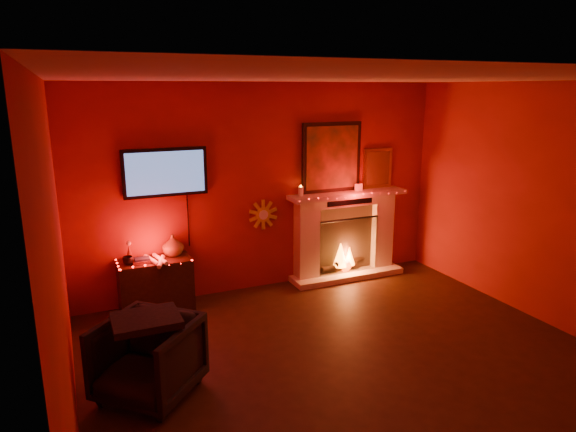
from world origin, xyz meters
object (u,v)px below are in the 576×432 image
(fireplace, at_px, (345,227))
(armchair, at_px, (148,359))
(console_table, at_px, (157,282))
(sunburst_clock, at_px, (263,215))
(tv, at_px, (165,173))

(fireplace, distance_m, armchair, 3.60)
(armchair, bearing_deg, console_table, 121.95)
(fireplace, bearing_deg, armchair, -148.05)
(sunburst_clock, relative_size, console_table, 0.44)
(fireplace, bearing_deg, console_table, -177.29)
(fireplace, height_order, console_table, fireplace)
(console_table, bearing_deg, armchair, -102.24)
(tv, xyz_separation_m, armchair, (-0.60, -1.96, -1.29))
(sunburst_clock, xyz_separation_m, armchair, (-1.85, -1.99, -0.65))
(fireplace, xyz_separation_m, sunburst_clock, (-1.19, 0.09, 0.28))
(fireplace, bearing_deg, sunburst_clock, 175.63)
(console_table, bearing_deg, sunburst_clock, 8.42)
(tv, height_order, console_table, tv)
(tv, height_order, sunburst_clock, tv)
(fireplace, relative_size, console_table, 2.39)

